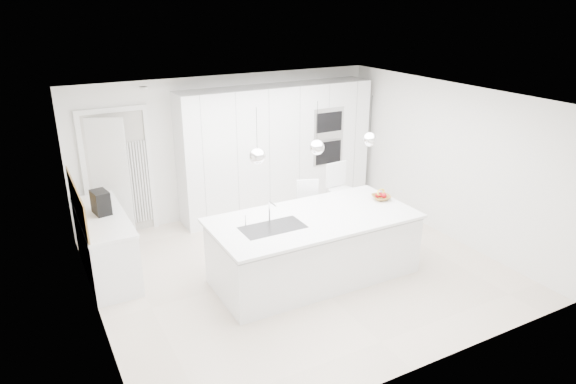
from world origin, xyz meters
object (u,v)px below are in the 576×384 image
fruit_bowl (381,197)px  bar_stool_left (312,216)px  espresso_machine (101,202)px  bar_stool_right (341,201)px  island_base (315,249)px

fruit_bowl → bar_stool_left: size_ratio=0.25×
espresso_machine → bar_stool_right: size_ratio=0.27×
espresso_machine → bar_stool_right: bearing=-18.5°
espresso_machine → fruit_bowl: bearing=-30.0°
espresso_machine → bar_stool_right: espresso_machine is taller
fruit_bowl → espresso_machine: espresso_machine is taller
fruit_bowl → bar_stool_left: bar_stool_left is taller
fruit_bowl → bar_stool_left: (-0.80, 0.66, -0.39)m
fruit_bowl → espresso_machine: (-3.75, 1.43, 0.13)m
island_base → espresso_machine: size_ratio=8.53×
bar_stool_left → bar_stool_right: bearing=34.1°
island_base → espresso_machine: 3.04m
espresso_machine → bar_stool_left: bearing=-23.8°
fruit_bowl → bar_stool_left: 1.11m
island_base → bar_stool_right: bar_stool_right is taller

